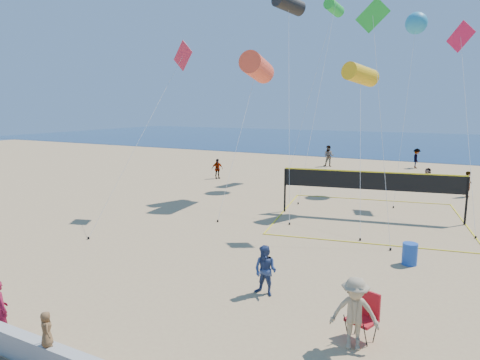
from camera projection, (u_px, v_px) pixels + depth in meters
The scene contains 22 objects.
ground at pixel (171, 319), 11.23m from camera, with size 120.00×120.00×0.00m, color tan.
ocean at pixel (418, 142), 65.22m from camera, with size 140.00×50.00×0.03m, color navy.
woman at pixel (0, 310), 10.10m from camera, with size 0.54×0.36×1.49m, color maroon.
toddler at pixel (46, 329), 8.81m from camera, with size 0.37×0.24×0.75m, color brown.
bystander_a at pixel (265, 271), 12.53m from camera, with size 0.73×0.57×1.50m, color navy.
bystander_b at pixel (355, 313), 9.73m from camera, with size 1.10×0.64×1.71m, color tan.
far_person_0 at pixel (217, 169), 32.74m from camera, with size 0.90×0.37×1.53m, color gray.
far_person_1 at pixel (427, 179), 28.53m from camera, with size 1.34×0.43×1.45m, color gray.
far_person_2 at pixel (468, 184), 26.11m from camera, with size 0.58×0.38×1.59m, color gray.
far_person_3 at pixel (329, 156), 39.23m from camera, with size 0.94×0.74×1.94m, color gray.
far_person_4 at pixel (417, 158), 38.17m from camera, with size 1.15×0.66×1.77m, color gray.
camp_chair at pixel (364, 313), 10.16m from camera, with size 0.78×0.90×1.29m.
trash_barrel at pixel (410, 254), 15.00m from camera, with size 0.52×0.52×0.78m, color #1B4AB2.
volleyball_net at pixel (371, 186), 21.09m from camera, with size 10.24×10.12×2.35m.
kite_0 at pixel (257, 68), 24.29m from camera, with size 1.73×7.12×8.49m.
kite_1 at pixel (289, 4), 25.60m from camera, with size 3.89×8.22×12.14m.
kite_2 at pixel (360, 75), 21.73m from camera, with size 2.31×6.43×7.69m.
kite_3 at pixel (178, 66), 21.11m from camera, with size 1.58×6.20×8.72m.
kite_4 at pixel (374, 31), 17.93m from camera, with size 2.42×2.83×10.00m.
kite_5 at pixel (461, 46), 22.91m from camera, with size 2.17×7.53×10.07m.
kite_7 at pixel (416, 23), 26.99m from camera, with size 1.48×6.93×11.35m.
kite_8 at pixel (334, 8), 31.26m from camera, with size 2.36×5.58×13.16m.
Camera 1 is at (6.49, -8.38, 5.51)m, focal length 32.00 mm.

